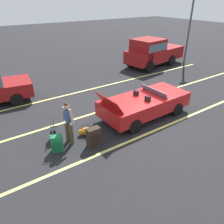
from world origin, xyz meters
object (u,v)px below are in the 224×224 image
(suitcase_large_black, at_px, (94,137))
(suitcase_medium_bright, at_px, (57,144))
(traveler_person, at_px, (68,121))
(convertible_car, at_px, (148,103))
(parking_lamp_post, at_px, (190,22))
(suitcase_small_carryon, at_px, (53,134))
(parked_pickup_truck_far, at_px, (152,52))
(duffel_bag, at_px, (86,131))

(suitcase_large_black, xyz_separation_m, suitcase_medium_bright, (-1.21, 0.46, -0.06))
(suitcase_large_black, height_order, traveler_person, traveler_person)
(traveler_person, bearing_deg, convertible_car, -18.55)
(traveler_person, distance_m, parking_lamp_post, 13.15)
(suitcase_medium_bright, xyz_separation_m, suitcase_small_carryon, (0.15, 0.73, -0.06))
(suitcase_large_black, height_order, parked_pickup_truck_far, parked_pickup_truck_far)
(convertible_car, distance_m, suitcase_large_black, 3.31)
(suitcase_small_carryon, distance_m, parked_pickup_truck_far, 11.24)
(suitcase_large_black, xyz_separation_m, parking_lamp_post, (11.46, 5.32, 2.79))
(suitcase_small_carryon, height_order, parked_pickup_truck_far, parked_pickup_truck_far)
(duffel_bag, relative_size, parked_pickup_truck_far, 0.13)
(traveler_person, bearing_deg, suitcase_medium_bright, -178.19)
(suitcase_large_black, distance_m, suitcase_small_carryon, 1.60)
(duffel_bag, bearing_deg, parked_pickup_truck_far, 32.72)
(traveler_person, distance_m, parked_pickup_truck_far, 11.09)
(parking_lamp_post, bearing_deg, suitcase_large_black, -155.09)
(suitcase_large_black, bearing_deg, duffel_bag, 171.03)
(suitcase_medium_bright, distance_m, parked_pickup_truck_far, 11.72)
(suitcase_large_black, bearing_deg, parking_lamp_post, 114.77)
(suitcase_small_carryon, height_order, traveler_person, traveler_person)
(suitcase_small_carryon, xyz_separation_m, parked_pickup_truck_far, (9.91, 5.22, 0.85))
(suitcase_medium_bright, bearing_deg, parked_pickup_truck_far, 143.06)
(parked_pickup_truck_far, relative_size, parking_lamp_post, 0.95)
(suitcase_medium_bright, xyz_separation_m, traveler_person, (0.58, 0.22, 0.62))
(suitcase_small_carryon, xyz_separation_m, traveler_person, (0.43, -0.51, 0.67))
(suitcase_large_black, distance_m, suitcase_medium_bright, 1.30)
(duffel_bag, relative_size, parking_lamp_post, 0.13)
(suitcase_medium_bright, bearing_deg, parking_lamp_post, 133.45)
(suitcase_large_black, bearing_deg, suitcase_medium_bright, -110.74)
(suitcase_small_carryon, height_order, parking_lamp_post, parking_lamp_post)
(duffel_bag, distance_m, traveler_person, 1.09)
(suitcase_small_carryon, relative_size, parked_pickup_truck_far, 0.17)
(suitcase_medium_bright, relative_size, parking_lamp_post, 0.18)
(duffel_bag, distance_m, parked_pickup_truck_far, 10.41)
(suitcase_medium_bright, distance_m, traveler_person, 0.87)
(suitcase_small_carryon, bearing_deg, duffel_bag, -177.65)
(traveler_person, height_order, parking_lamp_post, parking_lamp_post)
(suitcase_medium_bright, xyz_separation_m, parked_pickup_truck_far, (10.06, 5.95, 0.79))
(suitcase_small_carryon, bearing_deg, parked_pickup_truck_far, -132.22)
(convertible_car, bearing_deg, suitcase_small_carryon, 172.16)
(suitcase_large_black, distance_m, duffel_bag, 0.84)
(suitcase_large_black, xyz_separation_m, traveler_person, (-0.64, 0.67, 0.56))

